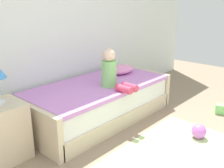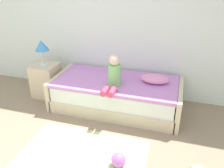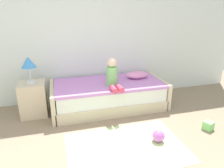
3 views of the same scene
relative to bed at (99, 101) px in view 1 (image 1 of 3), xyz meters
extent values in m
cube|color=silver|center=(-0.49, 0.60, 1.20)|extent=(7.20, 0.10, 2.90)
cube|color=beige|center=(0.00, 0.00, -0.15)|extent=(2.00, 1.00, 0.20)
cube|color=white|center=(0.00, 0.00, 0.08)|extent=(1.94, 0.94, 0.25)
cube|color=#C67FD1|center=(0.00, 0.00, 0.23)|extent=(1.98, 0.98, 0.05)
cube|color=beige|center=(-1.02, 0.00, 0.00)|extent=(0.07, 1.00, 0.50)
cube|color=beige|center=(1.02, 0.00, 0.00)|extent=(0.07, 1.00, 0.50)
cube|color=beige|center=(-1.35, 0.05, 0.05)|extent=(0.44, 0.44, 0.60)
cylinder|color=#7FC672|center=(0.02, -0.18, 0.42)|extent=(0.20, 0.20, 0.34)
sphere|color=beige|center=(0.02, -0.18, 0.67)|extent=(0.17, 0.17, 0.17)
cylinder|color=#D83F60|center=(-0.04, -0.48, 0.30)|extent=(0.09, 0.22, 0.09)
cylinder|color=#D83F60|center=(0.07, -0.48, 0.30)|extent=(0.09, 0.22, 0.09)
ellipsoid|color=#EA8CC6|center=(0.61, 0.10, 0.32)|extent=(0.44, 0.30, 0.13)
sphere|color=#CC66D8|center=(0.39, -1.29, -0.16)|extent=(0.18, 0.18, 0.18)
cube|color=#B2D189|center=(-0.09, -1.30, -0.24)|extent=(1.60, 1.10, 0.01)
cube|color=#7FD872|center=(1.29, -1.22, -0.18)|extent=(0.18, 0.18, 0.14)
camera|label=1|loc=(-2.32, -2.34, 1.32)|focal=40.90mm
camera|label=2|loc=(0.92, -3.30, 1.86)|focal=37.19mm
camera|label=3|loc=(-0.92, -3.55, 1.52)|focal=33.39mm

